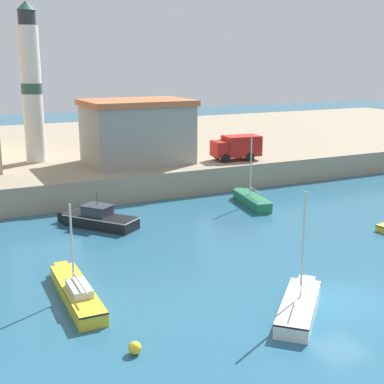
# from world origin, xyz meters

# --- Properties ---
(ground_plane) EXTENTS (200.00, 200.00, 0.00)m
(ground_plane) POSITION_xyz_m (0.00, 0.00, 0.00)
(ground_plane) COLOR #28607F
(quay_seawall) EXTENTS (120.00, 40.00, 2.14)m
(quay_seawall) POSITION_xyz_m (0.00, 41.02, 1.07)
(quay_seawall) COLOR gray
(quay_seawall) RESTS_ON ground
(sailboat_green_0) EXTENTS (2.00, 5.52, 5.24)m
(sailboat_green_0) POSITION_xyz_m (5.44, 16.36, 0.46)
(sailboat_green_0) COLOR #237A4C
(sailboat_green_0) RESTS_ON ground
(sailboat_white_1) EXTENTS (4.77, 4.80, 5.51)m
(sailboat_white_1) POSITION_xyz_m (-2.53, -0.09, 0.39)
(sailboat_white_1) COLOR white
(sailboat_white_1) RESTS_ON ground
(motorboat_black_2) EXTENTS (4.67, 5.55, 2.40)m
(motorboat_black_2) POSITION_xyz_m (-6.77, 16.29, 0.55)
(motorboat_black_2) COLOR black
(motorboat_black_2) RESTS_ON ground
(sailboat_yellow_4) EXTENTS (1.42, 6.92, 4.55)m
(sailboat_yellow_4) POSITION_xyz_m (-11.02, 5.69, 0.41)
(sailboat_yellow_4) COLOR yellow
(sailboat_yellow_4) RESTS_ON ground
(mooring_buoy) EXTENTS (0.52, 0.52, 0.52)m
(mooring_buoy) POSITION_xyz_m (-10.26, -0.05, 0.26)
(mooring_buoy) COLOR yellow
(mooring_buoy) RESTS_ON ground
(lighthouse) EXTENTS (1.79, 1.79, 13.70)m
(lighthouse) POSITION_xyz_m (-8.00, 30.98, 8.80)
(lighthouse) COLOR silver
(lighthouse) RESTS_ON quay_seawall
(harbor_shed_near_wharf) EXTENTS (9.08, 6.79, 5.51)m
(harbor_shed_near_wharf) POSITION_xyz_m (0.00, 26.65, 4.92)
(harbor_shed_near_wharf) COLOR gray
(harbor_shed_near_wharf) RESTS_ON quay_seawall
(truck_on_quay) EXTENTS (4.51, 2.59, 2.20)m
(truck_on_quay) POSITION_xyz_m (8.39, 23.65, 3.36)
(truck_on_quay) COLOR #AD1E19
(truck_on_quay) RESTS_ON quay_seawall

